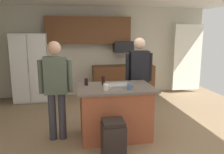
% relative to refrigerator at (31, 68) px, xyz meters
% --- Properties ---
extents(floor, '(7.04, 7.04, 0.00)m').
position_rel_refrigerator_xyz_m(floor, '(2.00, -2.38, -0.92)').
color(floor, '#937A5B').
rests_on(floor, ground).
extents(back_wall, '(6.40, 0.10, 2.60)m').
position_rel_refrigerator_xyz_m(back_wall, '(2.00, 0.42, 0.38)').
color(back_wall, beige).
rests_on(back_wall, ground).
extents(french_door_window_panel, '(0.90, 0.06, 2.00)m').
position_rel_refrigerator_xyz_m(french_door_window_panel, '(4.60, 0.02, 0.18)').
color(french_door_window_panel, white).
rests_on(french_door_window_panel, ground).
extents(cabinet_run_upper, '(2.40, 0.38, 0.75)m').
position_rel_refrigerator_xyz_m(cabinet_run_upper, '(1.60, 0.22, 1.00)').
color(cabinet_run_upper, brown).
extents(cabinet_run_lower, '(1.80, 0.63, 0.90)m').
position_rel_refrigerator_xyz_m(cabinet_run_lower, '(2.60, 0.10, -0.47)').
color(cabinet_run_lower, brown).
rests_on(cabinet_run_lower, ground).
extents(refrigerator, '(0.91, 0.76, 1.84)m').
position_rel_refrigerator_xyz_m(refrigerator, '(0.00, 0.00, 0.00)').
color(refrigerator, white).
rests_on(refrigerator, ground).
extents(microwave_over_range, '(0.56, 0.40, 0.32)m').
position_rel_refrigerator_xyz_m(microwave_over_range, '(2.60, 0.12, 0.53)').
color(microwave_over_range, black).
extents(kitchen_island, '(1.35, 0.91, 0.94)m').
position_rel_refrigerator_xyz_m(kitchen_island, '(1.83, -2.60, -0.45)').
color(kitchen_island, '#AD5638').
rests_on(kitchen_island, ground).
extents(person_guest_left, '(0.57, 0.23, 1.77)m').
position_rel_refrigerator_xyz_m(person_guest_left, '(2.46, -1.96, 0.11)').
color(person_guest_left, '#232D4C').
rests_on(person_guest_left, ground).
extents(person_guest_right, '(0.57, 0.23, 1.73)m').
position_rel_refrigerator_xyz_m(person_guest_right, '(0.81, -2.53, 0.09)').
color(person_guest_right, '#383842').
rests_on(person_guest_right, ground).
extents(mug_ceramic_white, '(0.12, 0.08, 0.10)m').
position_rel_refrigerator_xyz_m(mug_ceramic_white, '(2.03, -2.85, 0.07)').
color(mug_ceramic_white, '#4C6B99').
rests_on(mug_ceramic_white, kitchen_island).
extents(mug_blue_stoneware, '(0.13, 0.08, 0.10)m').
position_rel_refrigerator_xyz_m(mug_blue_stoneware, '(1.63, -2.85, 0.07)').
color(mug_blue_stoneware, white).
rests_on(mug_blue_stoneware, kitchen_island).
extents(glass_dark_ale, '(0.07, 0.07, 0.12)m').
position_rel_refrigerator_xyz_m(glass_dark_ale, '(1.34, -2.41, 0.08)').
color(glass_dark_ale, black).
rests_on(glass_dark_ale, kitchen_island).
extents(glass_pilsner, '(0.06, 0.06, 0.15)m').
position_rel_refrigerator_xyz_m(glass_pilsner, '(1.65, -2.39, 0.09)').
color(glass_pilsner, black).
rests_on(glass_pilsner, kitchen_island).
extents(serving_tray, '(0.44, 0.30, 0.04)m').
position_rel_refrigerator_xyz_m(serving_tray, '(1.86, -2.61, 0.04)').
color(serving_tray, '#B7B7BC').
rests_on(serving_tray, kitchen_island).
extents(trash_bin, '(0.34, 0.34, 0.61)m').
position_rel_refrigerator_xyz_m(trash_bin, '(1.66, -3.33, -0.62)').
color(trash_bin, black).
rests_on(trash_bin, ground).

